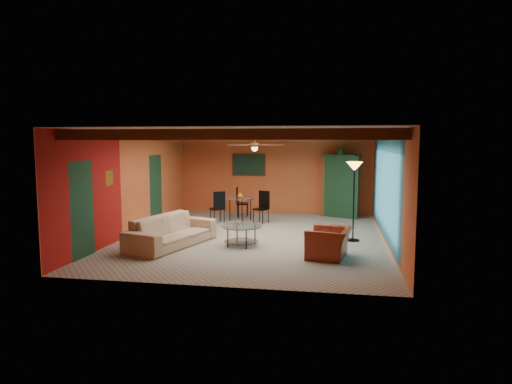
% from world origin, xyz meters
% --- Properties ---
extents(room, '(6.52, 8.01, 2.71)m').
position_xyz_m(room, '(0.00, 0.11, 2.36)').
color(room, gray).
rests_on(room, ground).
extents(sofa, '(1.64, 2.63, 0.72)m').
position_xyz_m(sofa, '(-1.76, -1.26, 0.36)').
color(sofa, tan).
rests_on(sofa, ground).
extents(armchair, '(1.01, 1.11, 0.63)m').
position_xyz_m(armchair, '(1.90, -1.72, 0.32)').
color(armchair, maroon).
rests_on(armchair, ground).
extents(coffee_table, '(1.16, 1.16, 0.48)m').
position_xyz_m(coffee_table, '(-0.14, -0.97, 0.24)').
color(coffee_table, silver).
rests_on(coffee_table, ground).
extents(dining_table, '(2.46, 2.46, 0.97)m').
position_xyz_m(dining_table, '(-0.87, 2.38, 0.49)').
color(dining_table, white).
rests_on(dining_table, ground).
extents(armoire, '(1.24, 0.96, 1.96)m').
position_xyz_m(armoire, '(2.20, 3.70, 0.98)').
color(armoire, brown).
rests_on(armoire, ground).
extents(floor_lamp, '(0.50, 0.50, 1.97)m').
position_xyz_m(floor_lamp, '(2.47, 0.03, 0.98)').
color(floor_lamp, black).
rests_on(floor_lamp, ground).
extents(ceiling_fan, '(1.50, 1.50, 0.44)m').
position_xyz_m(ceiling_fan, '(0.00, 0.00, 2.36)').
color(ceiling_fan, '#472614').
rests_on(ceiling_fan, ceiling).
extents(painting, '(1.05, 0.03, 0.65)m').
position_xyz_m(painting, '(-0.90, 3.96, 1.65)').
color(painting, black).
rests_on(painting, wall_back).
extents(potted_plant, '(0.53, 0.49, 0.49)m').
position_xyz_m(potted_plant, '(2.20, 3.70, 2.20)').
color(potted_plant, '#26661E').
rests_on(potted_plant, armoire).
extents(vase, '(0.22, 0.22, 0.18)m').
position_xyz_m(vase, '(-0.87, 2.38, 1.06)').
color(vase, orange).
rests_on(vase, dining_table).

